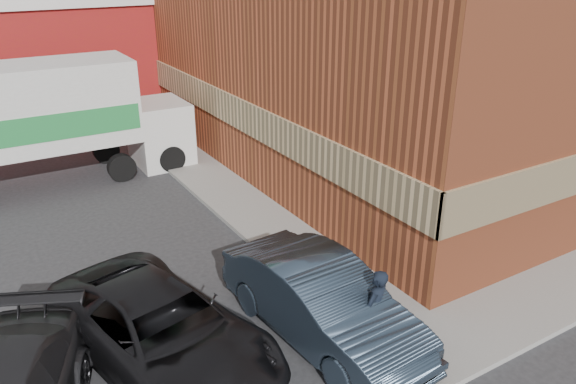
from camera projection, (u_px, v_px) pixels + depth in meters
ground at (372, 339)px, 10.94m from camera, size 90.00×90.00×0.00m
brick_building at (406, 19)px, 20.18m from camera, size 14.25×18.25×9.36m
sidewalk_west at (211, 181)px, 18.27m from camera, size 1.80×18.00×0.12m
man at (376, 309)px, 10.28m from camera, size 0.69×0.58×1.61m
sedan at (322, 302)px, 10.72m from camera, size 2.07×4.92×1.58m
suv_a at (161, 330)px, 10.04m from camera, size 3.54×5.61×1.44m
box_truck at (61, 114)px, 17.70m from camera, size 7.82×2.45×3.85m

